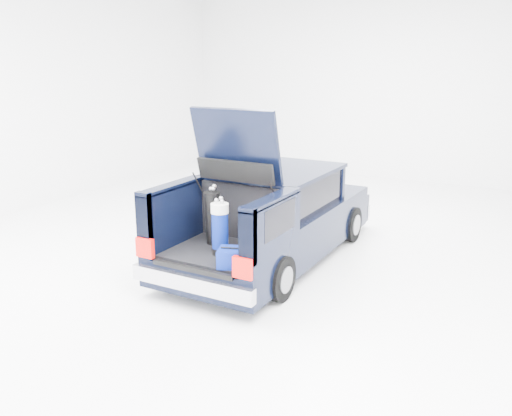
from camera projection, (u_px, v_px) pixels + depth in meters
The scene contains 6 objects.
ground at pixel (271, 258), 8.71m from camera, with size 14.00×14.00×0.00m, color white.
car at pixel (274, 217), 8.62m from camera, with size 1.87×4.65×2.47m.
red_suitcase at pixel (253, 230), 7.37m from camera, with size 0.36×0.28×0.53m.
black_golf_bag at pixel (213, 218), 7.49m from camera, with size 0.30×0.33×0.83m.
blue_golf_bag at pixel (220, 228), 7.08m from camera, with size 0.28×0.28×0.78m.
blue_duffel at pixel (237, 258), 6.70m from camera, with size 0.55×0.46×0.25m.
Camera 1 is at (3.75, -7.29, 3.07)m, focal length 38.00 mm.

